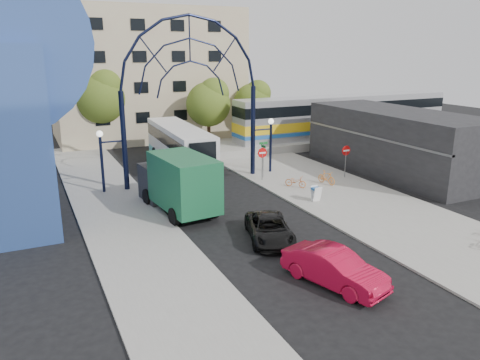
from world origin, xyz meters
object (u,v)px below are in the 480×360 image
tree_north_a (210,102)px  bike_near_b (326,178)px  tree_north_c (254,100)px  city_bus (180,146)px  green_truck (177,182)px  stop_sign (262,156)px  gateway_arch (190,66)px  tree_north_b (101,96)px  sandwich_board (316,192)px  train_car (345,115)px  street_name_sign (263,152)px  bike_near_a (296,181)px  do_not_enter_sign (346,154)px  red_sedan (334,268)px  black_suv (269,229)px

tree_north_a → bike_near_b: (2.44, -16.94, -4.00)m
bike_near_b → tree_north_c: bearing=66.3°
city_bus → green_truck: green_truck is taller
stop_sign → tree_north_c: tree_north_c is taller
gateway_arch → tree_north_b: gateway_arch is taller
sandwich_board → train_car: train_car is taller
stop_sign → gateway_arch: bearing=157.4°
sandwich_board → train_car: (14.40, 16.02, 2.16)m
gateway_arch → tree_north_b: bearing=103.7°
sandwich_board → tree_north_a: tree_north_a is taller
green_truck → street_name_sign: bearing=21.5°
street_name_sign → tree_north_c: size_ratio=0.43×
street_name_sign → green_truck: bearing=-152.5°
street_name_sign → tree_north_b: tree_north_b is taller
tree_north_b → tree_north_a: bearing=-21.8°
green_truck → bike_near_a: green_truck is taller
gateway_arch → do_not_enter_sign: bearing=-20.0°
sandwich_board → city_bus: bearing=110.2°
stop_sign → red_sedan: 16.40m
tree_north_c → tree_north_b: bearing=172.9°
do_not_enter_sign → black_suv: size_ratio=0.54×
stop_sign → green_truck: (-7.84, -3.68, -0.17)m
street_name_sign → bike_near_b: bearing=-47.1°
street_name_sign → sandwich_board: 6.78m
street_name_sign → train_car: bearing=32.4°
gateway_arch → tree_north_c: size_ratio=2.10×
stop_sign → train_car: bearing=33.3°
train_car → do_not_enter_sign: bearing=-126.9°
city_bus → red_sedan: city_bus is taller
stop_sign → street_name_sign: size_ratio=0.89×
city_bus → green_truck: (-3.74, -10.96, 0.03)m
gateway_arch → tree_north_b: (-3.88, 15.93, -3.29)m
stop_sign → green_truck: green_truck is taller
tree_north_a → red_sedan: size_ratio=1.49×
train_car → bike_near_b: size_ratio=15.50×
street_name_sign → bike_near_a: (0.88, -3.33, -1.59)m
red_sedan → bike_near_a: size_ratio=2.96×
street_name_sign → city_bus: city_bus is taller
tree_north_c → bike_near_b: bearing=-100.6°
bike_near_a → bike_near_b: 2.50m
green_truck → bike_near_b: bearing=-2.6°
train_car → black_suv: size_ratio=5.44×
street_name_sign → tree_north_c: tree_north_c is taller
tree_north_b → green_truck: (0.84, -21.61, -3.44)m
tree_north_b → green_truck: tree_north_b is taller
green_truck → train_car: bearing=24.8°
gateway_arch → train_car: 22.27m
green_truck → red_sedan: green_truck is taller
street_name_sign → green_truck: 9.29m
street_name_sign → tree_north_b: size_ratio=0.35×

